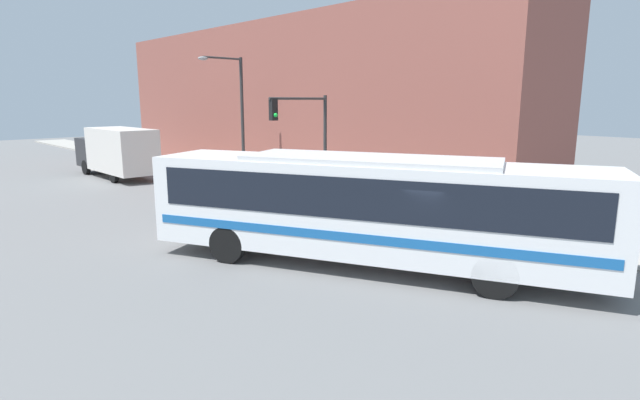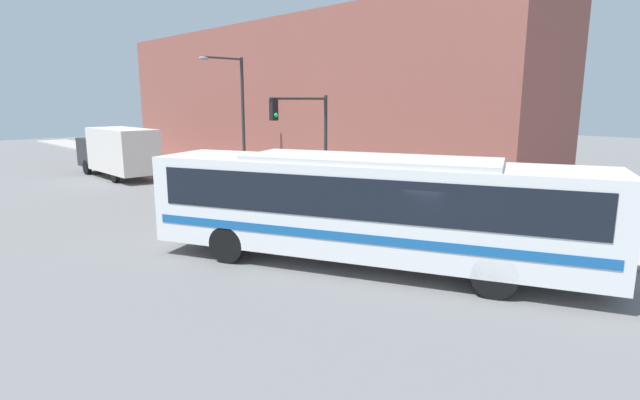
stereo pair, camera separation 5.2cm
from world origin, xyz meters
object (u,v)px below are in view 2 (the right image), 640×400
delivery_truck (117,151)px  parking_meter (344,183)px  street_lamp (237,108)px  traffic_light_pole (306,128)px  fire_hydrant (407,206)px  city_bus (368,204)px  pedestrian_near_corner (293,168)px

delivery_truck → parking_meter: size_ratio=6.09×
street_lamp → traffic_light_pole: bearing=-97.8°
delivery_truck → fire_hydrant: delivery_truck is taller
city_bus → street_lamp: street_lamp is taller
city_bus → fire_hydrant: (5.70, 2.93, -1.34)m
fire_hydrant → pedestrian_near_corner: pedestrian_near_corner is taller
street_lamp → pedestrian_near_corner: street_lamp is taller
fire_hydrant → street_lamp: size_ratio=0.10×
city_bus → traffic_light_pole: size_ratio=2.63×
street_lamp → pedestrian_near_corner: bearing=-53.6°
city_bus → delivery_truck: 21.35m
traffic_light_pole → street_lamp: size_ratio=0.69×
parking_meter → traffic_light_pole: bearing=127.9°
delivery_truck → traffic_light_pole: (3.16, -13.53, 1.77)m
delivery_truck → fire_hydrant: size_ratio=11.28×
traffic_light_pole → parking_meter: size_ratio=3.75×
fire_hydrant → pedestrian_near_corner: (1.73, 9.03, 0.48)m
delivery_truck → pedestrian_near_corner: 11.08m
parking_meter → street_lamp: size_ratio=0.19×
delivery_truck → pedestrian_near_corner: size_ratio=4.73×
delivery_truck → traffic_light_pole: size_ratio=1.63×
city_bus → street_lamp: size_ratio=1.83×
delivery_truck → parking_meter: 15.47m
traffic_light_pole → pedestrian_near_corner: size_ratio=2.91×
fire_hydrant → delivery_truck: bearing=102.9°
delivery_truck → street_lamp: (4.08, -6.81, 2.57)m
traffic_light_pole → pedestrian_near_corner: traffic_light_pole is taller
fire_hydrant → pedestrian_near_corner: bearing=79.1°
city_bus → parking_meter: bearing=23.1°
parking_meter → pedestrian_near_corner: 5.81m
delivery_truck → traffic_light_pole: 14.01m
city_bus → street_lamp: bearing=43.7°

